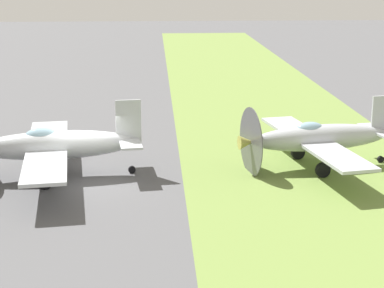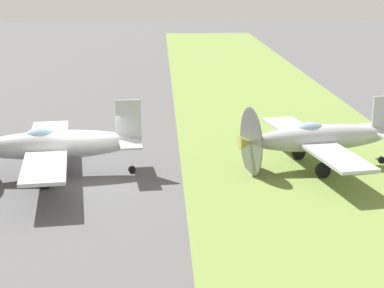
{
  "view_description": "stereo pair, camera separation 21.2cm",
  "coord_description": "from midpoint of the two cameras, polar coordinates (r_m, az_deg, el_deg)",
  "views": [
    {
      "loc": [
        -24.78,
        -2.7,
        8.35
      ],
      "look_at": [
        0.79,
        -4.22,
        1.23
      ],
      "focal_mm": 59.43,
      "sensor_mm": 36.0,
      "label": 1
    },
    {
      "loc": [
        -24.79,
        -2.91,
        8.35
      ],
      "look_at": [
        0.79,
        -4.22,
        1.23
      ],
      "focal_mm": 59.43,
      "sensor_mm": 36.0,
      "label": 2
    }
  ],
  "objects": [
    {
      "name": "airplane_lead",
      "position": [
        26.48,
        -12.63,
        -0.12
      ],
      "size": [
        9.29,
        7.38,
        3.29
      ],
      "rotation": [
        0.0,
        0.0,
        0.13
      ],
      "color": "#B2B7BC",
      "rests_on": "ground"
    },
    {
      "name": "airplane_wingman",
      "position": [
        27.72,
        11.0,
        0.55
      ],
      "size": [
        8.93,
        7.12,
        3.16
      ],
      "rotation": [
        0.0,
        0.0,
        0.17
      ],
      "color": "#B2B7BC",
      "rests_on": "ground"
    },
    {
      "name": "grass_verge",
      "position": [
        26.94,
        10.69,
        -2.8
      ],
      "size": [
        120.0,
        11.0,
        0.01
      ],
      "primitive_type": "cube",
      "color": "olive",
      "rests_on": "ground"
    },
    {
      "name": "ground_plane",
      "position": [
        26.31,
        -9.36,
        -3.2
      ],
      "size": [
        160.0,
        160.0,
        0.0
      ],
      "primitive_type": "plane",
      "color": "#515154"
    }
  ]
}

